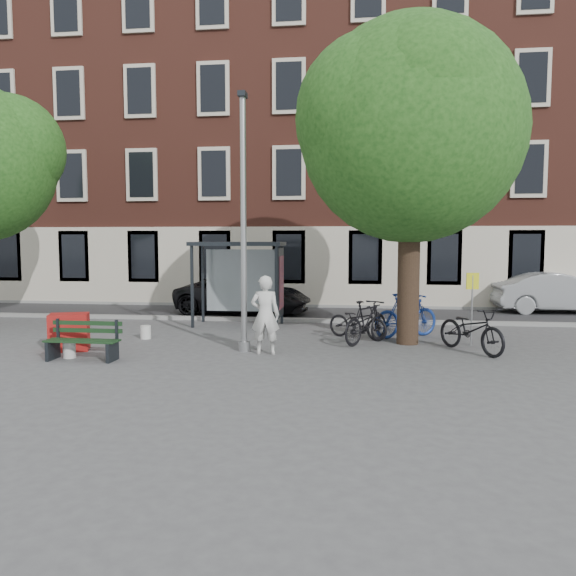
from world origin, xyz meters
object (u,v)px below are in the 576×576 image
(lamppost, at_px, (244,236))
(car_silver, at_px, (558,293))
(red_stand, at_px, (69,332))
(notice_sign, at_px, (472,293))
(bench, at_px, (83,343))
(bike_d, at_px, (366,322))
(painter, at_px, (265,315))
(bus_shelter, at_px, (251,264))
(bike_c, at_px, (471,329))
(bike_b, at_px, (406,315))
(bike_a, at_px, (358,321))
(car_dark, at_px, (243,295))

(lamppost, distance_m, car_silver, 13.22)
(red_stand, bearing_deg, notice_sign, 10.93)
(bench, bearing_deg, bike_d, 24.16)
(painter, bearing_deg, car_silver, -141.20)
(bus_shelter, distance_m, red_stand, 5.98)
(bus_shelter, bearing_deg, bike_c, -30.58)
(bench, xyz_separation_m, red_stand, (-0.86, 0.97, 0.06))
(bus_shelter, distance_m, bike_b, 5.11)
(bike_d, relative_size, notice_sign, 1.03)
(painter, bearing_deg, red_stand, -1.76)
(bike_d, bearing_deg, car_silver, -100.77)
(bike_a, relative_size, notice_sign, 0.98)
(bench, xyz_separation_m, bike_c, (8.80, 1.94, 0.16))
(bus_shelter, distance_m, bike_a, 4.16)
(bench, bearing_deg, bike_a, 30.08)
(lamppost, relative_size, car_dark, 1.25)
(lamppost, xyz_separation_m, car_silver, (10.00, 8.40, -2.04))
(bike_a, xyz_separation_m, bike_b, (1.32, 0.36, 0.14))
(red_stand, height_order, notice_sign, notice_sign)
(painter, xyz_separation_m, bike_b, (3.48, 2.68, -0.31))
(bike_b, height_order, bike_d, bike_b)
(notice_sign, bearing_deg, bus_shelter, 148.94)
(bike_a, distance_m, bike_c, 3.09)
(bike_c, bearing_deg, painter, 156.69)
(bike_b, height_order, car_silver, car_silver)
(bike_a, height_order, bike_c, bike_c)
(bike_a, distance_m, car_silver, 9.66)
(bike_a, bearing_deg, bike_d, -130.02)
(bike_c, bearing_deg, car_dark, 104.96)
(painter, relative_size, bike_b, 0.91)
(bike_a, xyz_separation_m, red_stand, (-6.96, -2.48, -0.03))
(bike_b, distance_m, bike_c, 2.33)
(bike_a, relative_size, car_silver, 0.40)
(lamppost, relative_size, bus_shelter, 2.14)
(bus_shelter, distance_m, painter, 4.62)
(car_dark, bearing_deg, bike_d, -133.60)
(bus_shelter, xyz_separation_m, bike_d, (3.55, -2.73, -1.35))
(painter, bearing_deg, bench, 12.36)
(bike_c, bearing_deg, red_stand, 153.01)
(bike_c, relative_size, car_silver, 0.47)
(painter, xyz_separation_m, car_dark, (-1.95, 7.01, -0.25))
(painter, xyz_separation_m, bike_d, (2.38, 1.63, -0.36))
(bike_b, xyz_separation_m, red_stand, (-8.28, -2.85, -0.17))
(lamppost, bearing_deg, painter, -24.59)
(lamppost, bearing_deg, notice_sign, 14.85)
(painter, relative_size, car_dark, 0.38)
(painter, distance_m, red_stand, 4.83)
(car_dark, relative_size, notice_sign, 2.64)
(bench, distance_m, bike_d, 6.90)
(car_dark, bearing_deg, bike_b, -120.98)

